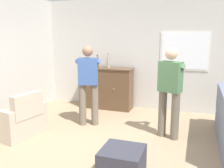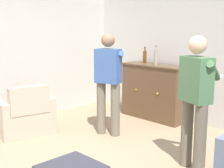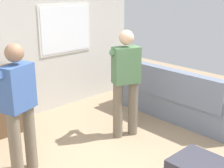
# 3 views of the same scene
# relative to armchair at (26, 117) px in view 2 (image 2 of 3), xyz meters

# --- Properties ---
(ground) EXTENTS (10.40, 10.40, 0.00)m
(ground) POSITION_rel_armchair_xyz_m (1.77, -0.04, -0.29)
(ground) COLOR #9E8466
(wall_back_with_window) EXTENTS (5.20, 0.15, 2.80)m
(wall_back_with_window) POSITION_rel_armchair_xyz_m (1.80, 2.62, 1.11)
(wall_back_with_window) COLOR beige
(wall_back_with_window) RESTS_ON ground
(armchair) EXTENTS (0.80, 0.99, 0.85)m
(armchair) POSITION_rel_armchair_xyz_m (0.00, 0.00, 0.00)
(armchair) COLOR #B2A38E
(armchair) RESTS_ON ground
(sideboard_cabinet) EXTENTS (1.34, 0.49, 1.07)m
(sideboard_cabinet) POSITION_rel_armchair_xyz_m (0.93, 2.26, 0.25)
(sideboard_cabinet) COLOR brown
(sideboard_cabinet) RESTS_ON ground
(bottle_wine_green) EXTENTS (0.07, 0.07, 0.36)m
(bottle_wine_green) POSITION_rel_armchair_xyz_m (0.97, 2.24, 0.92)
(bottle_wine_green) COLOR gray
(bottle_wine_green) RESTS_ON sideboard_cabinet
(bottle_liquor_amber) EXTENTS (0.07, 0.07, 0.32)m
(bottle_liquor_amber) POSITION_rel_armchair_xyz_m (0.66, 2.29, 0.91)
(bottle_liquor_amber) COLOR #593314
(bottle_liquor_amber) RESTS_ON sideboard_cabinet
(person_standing_left) EXTENTS (0.53, 0.52, 1.68)m
(person_standing_left) POSITION_rel_armchair_xyz_m (0.99, 0.98, 0.65)
(person_standing_left) COLOR #6B6051
(person_standing_left) RESTS_ON ground
(person_standing_right) EXTENTS (0.52, 0.52, 1.68)m
(person_standing_right) POSITION_rel_armchair_xyz_m (2.68, 0.84, 0.65)
(person_standing_right) COLOR #6B6051
(person_standing_right) RESTS_ON ground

